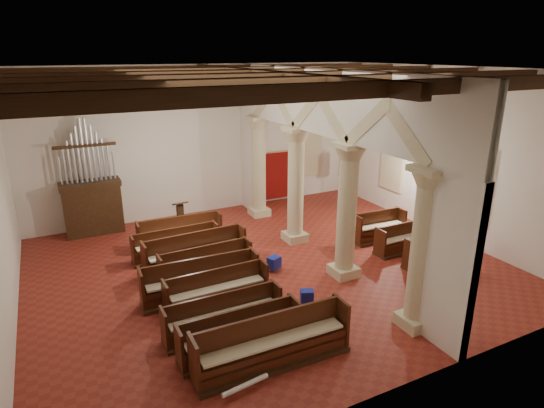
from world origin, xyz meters
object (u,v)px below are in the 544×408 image
Objects in this scene: aisle_pew_0 at (432,256)px; processional_banner at (342,186)px; pipe_organ at (92,198)px; nave_pew_0 at (273,349)px; lectern at (181,219)px.

processional_banner is at bearing 79.80° from aisle_pew_0.
pipe_organ reaches higher than processional_banner.
nave_pew_0 is (2.52, -9.71, -1.00)m from pipe_organ.
nave_pew_0 is 6.95m from aisle_pew_0.
processional_banner is (10.25, -1.21, -0.59)m from pipe_organ.
nave_pew_0 is at bearing -164.07° from aisle_pew_0.
pipe_organ is 2.24× the size of aisle_pew_0.
pipe_organ reaches higher than lectern.
processional_banner is 11.50m from nave_pew_0.
lectern is at bearing 167.87° from processional_banner.
nave_pew_0 is (-7.73, -8.50, -0.41)m from processional_banner.
pipe_organ is 12.03m from aisle_pew_0.
pipe_organ is at bearing 105.43° from nave_pew_0.
processional_banner is 6.60m from aisle_pew_0.
aisle_pew_0 is at bearing 17.62° from nave_pew_0.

